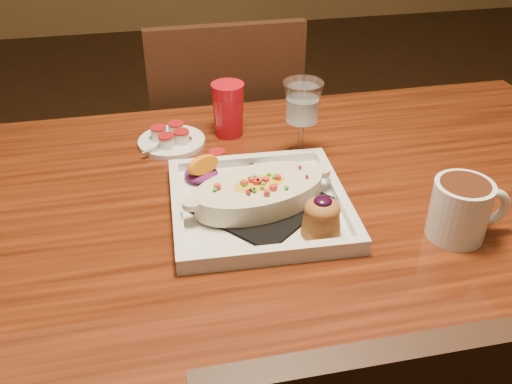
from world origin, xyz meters
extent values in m
cube|color=maroon|center=(0.00, 0.00, 0.73)|extent=(1.50, 0.90, 0.04)
cylinder|color=black|center=(0.67, 0.37, 0.35)|extent=(0.07, 0.07, 0.71)
cube|color=black|center=(0.00, 0.70, 0.45)|extent=(0.42, 0.42, 0.04)
cylinder|color=black|center=(0.17, 0.87, 0.23)|extent=(0.04, 0.04, 0.45)
cylinder|color=black|center=(-0.17, 0.87, 0.23)|extent=(0.04, 0.04, 0.45)
cylinder|color=black|center=(0.17, 0.53, 0.23)|extent=(0.04, 0.04, 0.45)
cylinder|color=black|center=(-0.17, 0.53, 0.23)|extent=(0.04, 0.04, 0.45)
cube|color=black|center=(0.00, 0.51, 0.70)|extent=(0.40, 0.03, 0.46)
cube|color=silver|center=(-0.03, -0.01, 0.76)|extent=(0.33, 0.33, 0.01)
cube|color=black|center=(-0.03, -0.01, 0.77)|extent=(0.28, 0.28, 0.01)
ellipsoid|color=yellow|center=(-0.03, -0.01, 0.79)|extent=(0.23, 0.15, 0.04)
ellipsoid|color=#5F1557|center=(-0.12, 0.10, 0.77)|extent=(0.06, 0.06, 0.02)
cone|color=#965326|center=(0.05, -0.12, 0.79)|extent=(0.07, 0.07, 0.05)
ellipsoid|color=#965326|center=(0.05, -0.12, 0.81)|extent=(0.06, 0.06, 0.03)
ellipsoid|color=black|center=(0.05, -0.12, 0.83)|extent=(0.03, 0.03, 0.01)
cylinder|color=silver|center=(0.28, -0.15, 0.80)|extent=(0.10, 0.10, 0.10)
cylinder|color=#37190F|center=(0.28, -0.15, 0.84)|extent=(0.08, 0.08, 0.02)
torus|color=silver|center=(0.33, -0.16, 0.80)|extent=(0.07, 0.02, 0.07)
cylinder|color=silver|center=(0.10, 0.16, 0.75)|extent=(0.07, 0.07, 0.01)
cylinder|color=silver|center=(0.10, 0.16, 0.79)|extent=(0.01, 0.01, 0.08)
cone|color=silver|center=(0.10, 0.16, 0.87)|extent=(0.08, 0.08, 0.09)
cylinder|color=silver|center=(-0.16, 0.27, 0.76)|extent=(0.15, 0.15, 0.01)
cylinder|color=silver|center=(-0.19, 0.28, 0.77)|extent=(0.03, 0.03, 0.02)
cylinder|color=#B5161A|center=(-0.19, 0.28, 0.79)|extent=(0.04, 0.04, 0.00)
cylinder|color=silver|center=(-0.15, 0.29, 0.77)|extent=(0.03, 0.03, 0.02)
cylinder|color=#B5161A|center=(-0.15, 0.29, 0.79)|extent=(0.04, 0.04, 0.00)
cylinder|color=silver|center=(-0.14, 0.25, 0.77)|extent=(0.03, 0.03, 0.02)
cylinder|color=#B5161A|center=(-0.14, 0.25, 0.79)|extent=(0.04, 0.04, 0.00)
cylinder|color=silver|center=(-0.18, 0.24, 0.77)|extent=(0.03, 0.03, 0.02)
cylinder|color=#B5161A|center=(-0.18, 0.24, 0.79)|extent=(0.04, 0.04, 0.00)
cylinder|color=silver|center=(-0.08, 0.17, 0.76)|extent=(0.03, 0.03, 0.02)
cylinder|color=#B5161A|center=(-0.08, 0.17, 0.77)|extent=(0.03, 0.03, 0.00)
cone|color=red|center=(-0.03, 0.29, 0.81)|extent=(0.07, 0.07, 0.12)
camera|label=1|loc=(-0.21, -0.84, 1.35)|focal=40.00mm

